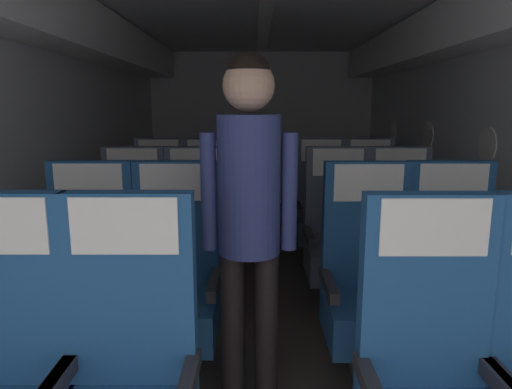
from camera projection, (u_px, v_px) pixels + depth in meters
name	position (u px, v px, depth m)	size (l,w,h in m)	color
ground	(265.00, 296.00, 3.53)	(3.50, 7.33, 0.02)	#3D3833
fuselage_shell	(265.00, 80.00, 3.47)	(3.38, 6.98, 2.28)	silver
seat_b_left_window	(89.00, 287.00, 2.47)	(0.49, 0.47, 1.15)	#38383D
seat_b_left_aisle	(174.00, 287.00, 2.46)	(0.49, 0.47, 1.15)	#38383D
seat_b_right_aisle	(450.00, 287.00, 2.47)	(0.49, 0.47, 1.15)	#38383D
seat_b_right_window	(366.00, 289.00, 2.44)	(0.49, 0.47, 1.15)	#38383D
seat_c_left_window	(132.00, 239.00, 3.35)	(0.49, 0.47, 1.15)	#38383D
seat_c_left_aisle	(195.00, 239.00, 3.35)	(0.49, 0.47, 1.15)	#38383D
seat_c_right_aisle	(398.00, 239.00, 3.35)	(0.49, 0.47, 1.15)	#38383D
seat_c_right_window	(336.00, 240.00, 3.34)	(0.49, 0.47, 1.15)	#38383D
seat_d_left_window	(158.00, 212.00, 4.24)	(0.49, 0.47, 1.15)	#38383D
seat_d_left_aisle	(207.00, 212.00, 4.24)	(0.49, 0.47, 1.15)	#38383D
seat_d_right_aisle	(368.00, 212.00, 4.24)	(0.49, 0.47, 1.15)	#38383D
seat_d_right_window	(320.00, 211.00, 4.25)	(0.49, 0.47, 1.15)	#38383D
flight_attendant	(248.00, 199.00, 2.02)	(0.43, 0.28, 1.67)	black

